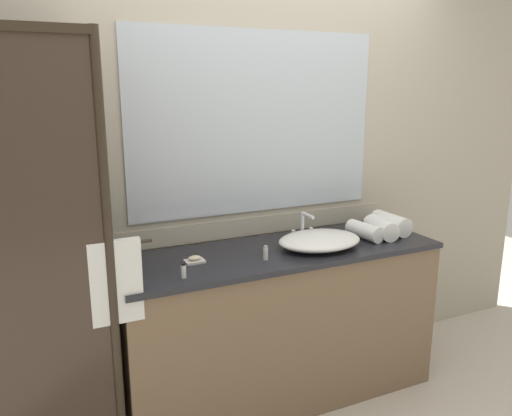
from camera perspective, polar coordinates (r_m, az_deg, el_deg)
name	(u,v)px	position (r m, az deg, el deg)	size (l,w,h in m)	color
ground_plane	(279,394)	(3.19, 2.60, -20.24)	(8.00, 8.00, 0.00)	beige
wall_back_with_mirror	(254,167)	(2.99, -0.19, 4.63)	(4.40, 0.06, 2.60)	#B2A893
vanity_cabinet	(279,324)	(2.97, 2.61, -12.90)	(1.80, 0.58, 0.90)	brown
shower_enclosure	(26,275)	(2.28, -24.50, -6.90)	(1.20, 0.59, 2.00)	#2D2319
sink_basin	(320,240)	(2.83, 7.18, -3.63)	(0.48, 0.36, 0.08)	white
faucet	(303,230)	(2.97, 5.34, -2.48)	(0.17, 0.14, 0.16)	silver
soap_dish	(195,260)	(2.60, -6.92, -5.83)	(0.10, 0.07, 0.04)	silver
amenity_bottle_shampoo	(184,271)	(2.40, -8.17, -7.03)	(0.02, 0.02, 0.07)	white
amenity_bottle_body_wash	(266,253)	(2.62, 1.10, -5.10)	(0.02, 0.02, 0.08)	white
rolled_towel_near_edge	(391,223)	(3.19, 14.94, -1.68)	(0.12, 0.12, 0.26)	white
rolled_towel_middle	(381,228)	(3.09, 13.92, -2.18)	(0.11, 0.11, 0.24)	white
rolled_towel_far_edge	(365,231)	(3.03, 12.14, -2.54)	(0.09, 0.09, 0.23)	white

